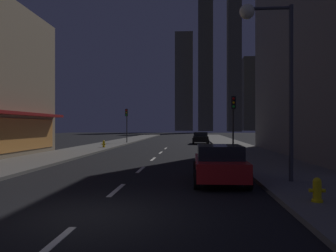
% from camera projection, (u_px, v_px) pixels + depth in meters
% --- Properties ---
extents(ground_plane, '(78.00, 136.00, 0.10)m').
position_uv_depth(ground_plane, '(171.00, 144.00, 39.79)').
color(ground_plane, black).
extents(sidewalk_right, '(4.00, 76.00, 0.15)m').
position_uv_depth(sidewalk_right, '(229.00, 144.00, 39.28)').
color(sidewalk_right, '#605E59').
rests_on(sidewalk_right, ground).
extents(sidewalk_left, '(4.00, 76.00, 0.15)m').
position_uv_depth(sidewalk_left, '(115.00, 143.00, 40.31)').
color(sidewalk_left, '#605E59').
rests_on(sidewalk_left, ground).
extents(lane_marking_center, '(0.16, 28.20, 0.01)m').
position_uv_depth(lane_marking_center, '(148.00, 164.00, 18.85)').
color(lane_marking_center, silver).
rests_on(lane_marking_center, ground).
extents(skyscraper_distant_tall, '(8.35, 5.67, 46.30)m').
position_uv_depth(skyscraper_distant_tall, '(184.00, 82.00, 153.83)').
color(skyscraper_distant_tall, '#615C48').
rests_on(skyscraper_distant_tall, ground).
extents(skyscraper_distant_mid, '(6.26, 8.76, 65.89)m').
position_uv_depth(skyscraper_distant_mid, '(205.00, 57.00, 144.13)').
color(skyscraper_distant_mid, '#4E4A3B').
rests_on(skyscraper_distant_mid, ground).
extents(skyscraper_distant_short, '(5.30, 6.21, 62.67)m').
position_uv_depth(skyscraper_distant_short, '(234.00, 54.00, 131.93)').
color(skyscraper_distant_short, '#494637').
rests_on(skyscraper_distant_short, ground).
extents(skyscraper_distant_slender, '(6.87, 8.40, 35.53)m').
position_uv_depth(skyscraper_distant_slender, '(250.00, 94.00, 158.82)').
color(skyscraper_distant_slender, '#464234').
rests_on(skyscraper_distant_slender, ground).
extents(car_parked_near, '(1.98, 4.24, 1.45)m').
position_uv_depth(car_parked_near, '(219.00, 163.00, 12.52)').
color(car_parked_near, '#B21919').
rests_on(car_parked_near, ground).
extents(car_parked_far, '(1.98, 4.24, 1.45)m').
position_uv_depth(car_parked_far, '(200.00, 138.00, 39.93)').
color(car_parked_far, black).
rests_on(car_parked_far, ground).
extents(fire_hydrant_yellow_near, '(0.42, 0.30, 0.65)m').
position_uv_depth(fire_hydrant_yellow_near, '(317.00, 190.00, 8.71)').
color(fire_hydrant_yellow_near, yellow).
rests_on(fire_hydrant_yellow_near, sidewalk_right).
extents(fire_hydrant_far_left, '(0.42, 0.30, 0.65)m').
position_uv_depth(fire_hydrant_far_left, '(104.00, 144.00, 31.26)').
color(fire_hydrant_far_left, gold).
rests_on(fire_hydrant_far_left, sidewalk_left).
extents(traffic_light_near_right, '(0.32, 0.48, 4.20)m').
position_uv_depth(traffic_light_near_right, '(233.00, 112.00, 23.19)').
color(traffic_light_near_right, '#2D2D2D').
rests_on(traffic_light_near_right, sidewalk_right).
extents(traffic_light_far_left, '(0.32, 0.48, 4.20)m').
position_uv_depth(traffic_light_far_left, '(127.00, 118.00, 40.23)').
color(traffic_light_far_left, '#2D2D2D').
rests_on(traffic_light_far_left, sidewalk_left).
extents(street_lamp_right, '(1.96, 0.56, 6.58)m').
position_uv_depth(street_lamp_right, '(268.00, 48.00, 12.06)').
color(street_lamp_right, '#38383D').
rests_on(street_lamp_right, sidewalk_right).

